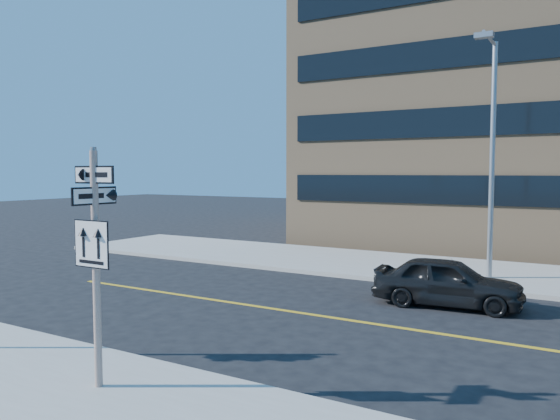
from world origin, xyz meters
The scene contains 5 objects.
ground centered at (0.00, 0.00, 0.00)m, with size 120.00×120.00×0.00m, color black.
sign_pole centered at (0.00, -2.51, 2.44)m, with size 0.92×0.92×4.06m.
parked_car_a centered at (3.58, 6.80, 0.70)m, with size 4.10×1.65×1.40m, color black.
streetlight_a centered at (4.00, 10.76, 4.76)m, with size 0.55×2.25×8.00m.
building_brick centered at (2.00, 25.00, 9.00)m, with size 18.00×18.00×18.00m, color tan.
Camera 1 is at (7.28, -8.72, 3.80)m, focal length 35.00 mm.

